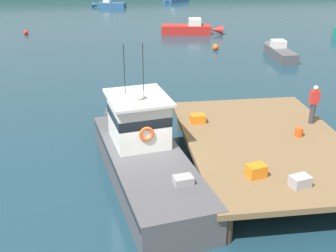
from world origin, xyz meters
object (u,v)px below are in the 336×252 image
at_px(mooring_buoy_inshore, 216,47).
at_px(mooring_buoy_channel_marker, 26,32).
at_px(moored_boat_outer_mooring, 279,52).
at_px(moored_boat_far_left, 110,4).
at_px(deckhand_by_the_boat, 314,104).
at_px(main_fishing_boat, 144,153).
at_px(crate_stack_near_edge, 256,171).
at_px(crate_single_far, 198,119).
at_px(moored_boat_mid_harbor, 190,29).
at_px(moored_boat_off_the_point, 176,0).
at_px(crate_stack_mid_dock, 300,181).
at_px(bait_bucket, 299,132).

xyz_separation_m(mooring_buoy_inshore, mooring_buoy_channel_marker, (-16.05, 8.15, -0.04)).
bearing_deg(moored_boat_outer_mooring, moored_boat_far_left, 114.58).
height_order(deckhand_by_the_boat, mooring_buoy_channel_marker, deckhand_by_the_boat).
xyz_separation_m(main_fishing_boat, crate_stack_near_edge, (3.43, -2.48, 0.40)).
bearing_deg(deckhand_by_the_boat, main_fishing_boat, -168.67).
xyz_separation_m(crate_single_far, moored_boat_mid_harbor, (4.01, 23.42, -0.88)).
distance_m(crate_stack_near_edge, crate_single_far, 4.69).
bearing_deg(moored_boat_off_the_point, crate_stack_mid_dock, -94.30).
relative_size(deckhand_by_the_boat, moored_boat_off_the_point, 0.42).
height_order(crate_stack_near_edge, moored_boat_off_the_point, crate_stack_near_edge).
bearing_deg(main_fishing_boat, mooring_buoy_channel_marker, 107.80).
bearing_deg(moored_boat_mid_harbor, moored_boat_off_the_point, 84.90).
xyz_separation_m(bait_bucket, mooring_buoy_inshore, (1.26, 18.83, -1.12)).
distance_m(bait_bucket, mooring_buoy_inshore, 18.90).
height_order(moored_boat_mid_harbor, moored_boat_off_the_point, moored_boat_mid_harbor).
bearing_deg(bait_bucket, mooring_buoy_inshore, 86.18).
bearing_deg(crate_stack_mid_dock, bait_bucket, 67.30).
relative_size(deckhand_by_the_boat, mooring_buoy_inshore, 3.25).
relative_size(bait_bucket, mooring_buoy_inshore, 0.68).
xyz_separation_m(main_fishing_boat, crate_stack_mid_dock, (4.57, -3.25, 0.37)).
distance_m(crate_single_far, mooring_buoy_inshore, 17.71).
bearing_deg(main_fishing_boat, moored_boat_far_left, 91.17).
bearing_deg(mooring_buoy_channel_marker, mooring_buoy_inshore, -26.93).
distance_m(moored_boat_outer_mooring, mooring_buoy_inshore, 5.06).
height_order(moored_boat_outer_mooring, mooring_buoy_channel_marker, moored_boat_outer_mooring).
bearing_deg(moored_boat_outer_mooring, mooring_buoy_inshore, 146.36).
height_order(bait_bucket, mooring_buoy_inshore, bait_bucket).
relative_size(crate_stack_near_edge, moored_boat_off_the_point, 0.15).
height_order(moored_boat_outer_mooring, moored_boat_mid_harbor, moored_boat_mid_harbor).
height_order(crate_stack_near_edge, deckhand_by_the_boat, deckhand_by_the_boat).
relative_size(crate_single_far, mooring_buoy_channel_marker, 1.40).
bearing_deg(mooring_buoy_channel_marker, bait_bucket, -61.26).
distance_m(crate_stack_near_edge, mooring_buoy_channel_marker, 32.14).
bearing_deg(mooring_buoy_inshore, crate_stack_mid_dock, -96.96).
height_order(crate_stack_mid_dock, mooring_buoy_inshore, crate_stack_mid_dock).
height_order(crate_stack_near_edge, mooring_buoy_inshore, crate_stack_near_edge).
relative_size(moored_boat_outer_mooring, moored_boat_off_the_point, 1.23).
xyz_separation_m(crate_single_far, mooring_buoy_inshore, (4.87, 16.99, -1.12)).
bearing_deg(crate_stack_mid_dock, mooring_buoy_channel_marker, 113.60).
relative_size(main_fishing_boat, mooring_buoy_channel_marker, 23.20).
xyz_separation_m(moored_boat_off_the_point, mooring_buoy_channel_marker, (-17.10, -19.68, -0.15)).
relative_size(moored_boat_mid_harbor, moored_boat_far_left, 1.32).
distance_m(deckhand_by_the_boat, mooring_buoy_inshore, 17.77).
bearing_deg(moored_boat_mid_harbor, moored_boat_far_left, 112.27).
bearing_deg(main_fishing_boat, crate_single_far, 40.90).
height_order(crate_stack_mid_dock, moored_boat_mid_harbor, crate_stack_mid_dock).
bearing_deg(moored_boat_far_left, bait_bucket, -80.87).
bearing_deg(deckhand_by_the_boat, mooring_buoy_channel_marker, 121.52).
bearing_deg(mooring_buoy_channel_marker, moored_boat_off_the_point, 49.01).
xyz_separation_m(crate_stack_mid_dock, crate_single_far, (-2.14, 5.35, -0.01)).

